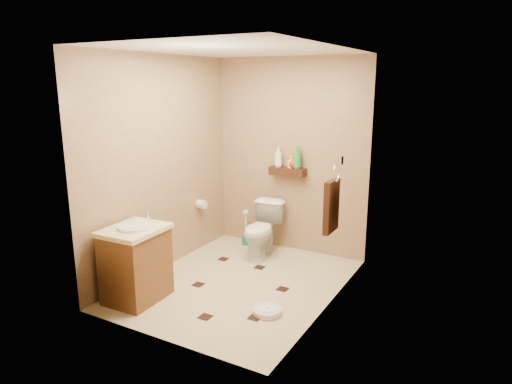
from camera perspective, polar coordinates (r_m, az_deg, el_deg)
The scene contains 18 objects.
ground at distance 4.99m, azimuth -2.11°, elevation -11.33°, with size 2.50×2.50×0.00m, color #BCAE8A.
wall_back at distance 5.70m, azimuth 4.32°, elevation 4.48°, with size 2.00×0.04×2.40m, color #9F7D5B.
wall_front at distance 3.63m, azimuth -12.54°, elevation -1.14°, with size 2.00×0.04×2.40m, color #9F7D5B.
wall_left at distance 5.19m, azimuth -11.74°, elevation 3.33°, with size 0.04×2.50×2.40m, color #9F7D5B.
wall_right at distance 4.19m, azimuth 9.55°, elevation 0.98°, with size 0.04×2.50×2.40m, color #9F7D5B.
ceiling at distance 4.53m, azimuth -2.38°, elevation 17.38°, with size 2.00×2.50×0.02m, color silver.
wall_shelf at distance 5.66m, azimuth 3.94°, elevation 2.57°, with size 0.46×0.14×0.10m, color #3A2010.
floor_accents at distance 4.90m, azimuth -2.33°, elevation -11.74°, with size 1.13×1.37×0.01m.
toilet at distance 5.62m, azimuth 0.73°, elevation -4.76°, with size 0.37×0.65×0.66m, color white.
vanity at distance 4.66m, azimuth -14.78°, elevation -8.54°, with size 0.52×0.63×0.86m.
bathroom_scale at distance 4.39m, azimuth 1.39°, elevation -14.64°, with size 0.28×0.28×0.05m.
toilet_brush at distance 6.03m, azimuth -1.27°, elevation -5.06°, with size 0.11×0.11×0.48m.
towel_ring at distance 4.51m, azimuth 9.46°, elevation -1.46°, with size 0.12×0.30×0.76m.
toilet_paper at distance 5.78m, azimuth -6.82°, elevation -1.52°, with size 0.12×0.11×0.12m.
bottle_a at distance 5.68m, azimuth 2.82°, elevation 4.42°, with size 0.10×0.10×0.25m, color white.
bottle_b at distance 5.61m, azimuth 4.45°, elevation 3.74°, with size 0.06×0.07×0.14m, color #FFFA35.
bottle_c at distance 5.60m, azimuth 4.70°, elevation 3.74°, with size 0.12×0.12×0.15m, color red.
bottle_d at distance 5.57m, azimuth 5.17°, elevation 4.34°, with size 0.11×0.11×0.28m, color #2D8731.
Camera 1 is at (2.35, -3.86, 2.11)m, focal length 32.00 mm.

